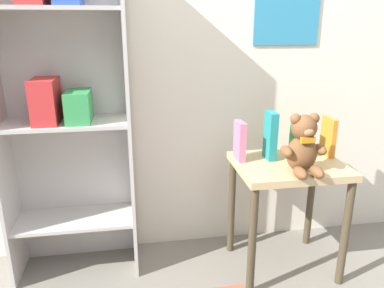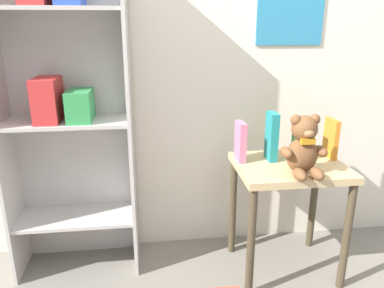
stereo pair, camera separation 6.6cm
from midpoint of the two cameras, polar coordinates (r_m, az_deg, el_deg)
name	(u,v)px [view 2 (the right image)]	position (r m, az deg, el deg)	size (l,w,h in m)	color
wall_back	(221,31)	(2.10, 5.34, 16.77)	(4.80, 0.07, 2.50)	silver
bookshelf_side	(66,98)	(1.96, -17.80, 6.65)	(0.64, 0.30, 1.65)	#BCB7B2
display_table	(289,184)	(2.00, 15.42, -5.87)	(0.54, 0.44, 0.61)	tan
teddy_bear	(304,147)	(1.82, 17.65, -0.49)	(0.22, 0.20, 0.28)	brown
book_standing_pink	(240,142)	(1.92, 8.37, 0.36)	(0.04, 0.10, 0.20)	#D17093
book_standing_teal	(272,137)	(1.96, 12.99, 1.11)	(0.04, 0.10, 0.25)	teal
book_standing_green	(300,138)	(2.04, 17.02, 0.81)	(0.04, 0.14, 0.20)	#33934C
book_standing_orange	(331,138)	(2.10, 21.26, 0.82)	(0.03, 0.12, 0.21)	orange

